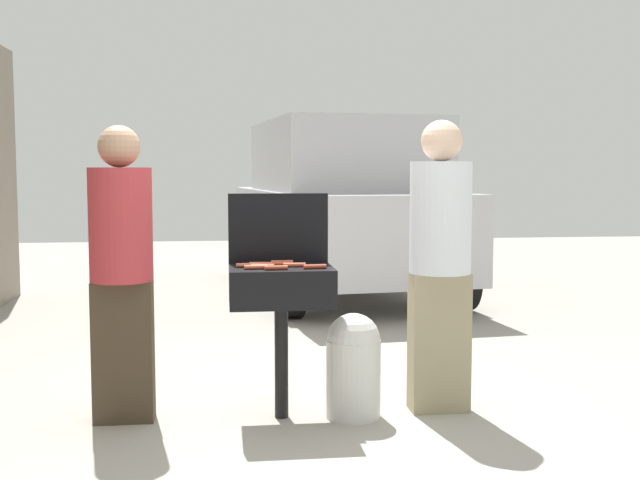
{
  "coord_description": "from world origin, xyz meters",
  "views": [
    {
      "loc": [
        -0.41,
        -4.47,
        1.44
      ],
      "look_at": [
        0.21,
        0.54,
        1.0
      ],
      "focal_mm": 44.15,
      "sensor_mm": 36.0,
      "label": 1
    }
  ],
  "objects_px": {
    "hot_dog_1": "(295,265)",
    "parked_minivan": "(340,207)",
    "hot_dog_8": "(281,264)",
    "person_right": "(440,255)",
    "hot_dog_3": "(263,266)",
    "hot_dog_5": "(282,262)",
    "hot_dog_6": "(247,265)",
    "hot_dog_2": "(261,264)",
    "bbq_grill": "(281,291)",
    "hot_dog_0": "(315,267)",
    "hot_dog_7": "(276,268)",
    "propane_tank": "(353,363)",
    "hot_dog_4": "(256,267)",
    "person_left": "(122,262)"
  },
  "relations": [
    {
      "from": "hot_dog_2",
      "to": "hot_dog_5",
      "type": "distance_m",
      "value": 0.15
    },
    {
      "from": "hot_dog_6",
      "to": "hot_dog_7",
      "type": "relative_size",
      "value": 1.0
    },
    {
      "from": "hot_dog_0",
      "to": "parked_minivan",
      "type": "distance_m",
      "value": 4.91
    },
    {
      "from": "hot_dog_0",
      "to": "propane_tank",
      "type": "height_order",
      "value": "hot_dog_0"
    },
    {
      "from": "hot_dog_7",
      "to": "hot_dog_0",
      "type": "bearing_deg",
      "value": 7.11
    },
    {
      "from": "hot_dog_2",
      "to": "hot_dog_0",
      "type": "bearing_deg",
      "value": -27.6
    },
    {
      "from": "person_left",
      "to": "person_right",
      "type": "xyz_separation_m",
      "value": [
        1.86,
        -0.03,
        0.02
      ]
    },
    {
      "from": "hot_dog_3",
      "to": "hot_dog_0",
      "type": "bearing_deg",
      "value": -11.4
    },
    {
      "from": "person_right",
      "to": "parked_minivan",
      "type": "relative_size",
      "value": 0.38
    },
    {
      "from": "propane_tank",
      "to": "hot_dog_4",
      "type": "bearing_deg",
      "value": -175.04
    },
    {
      "from": "person_left",
      "to": "person_right",
      "type": "height_order",
      "value": "person_right"
    },
    {
      "from": "propane_tank",
      "to": "parked_minivan",
      "type": "bearing_deg",
      "value": 82.47
    },
    {
      "from": "hot_dog_5",
      "to": "hot_dog_2",
      "type": "bearing_deg",
      "value": -149.47
    },
    {
      "from": "hot_dog_0",
      "to": "hot_dog_1",
      "type": "xyz_separation_m",
      "value": [
        -0.1,
        0.09,
        0.0
      ]
    },
    {
      "from": "hot_dog_0",
      "to": "hot_dog_5",
      "type": "height_order",
      "value": "same"
    },
    {
      "from": "bbq_grill",
      "to": "hot_dog_0",
      "type": "height_order",
      "value": "hot_dog_0"
    },
    {
      "from": "hot_dog_1",
      "to": "parked_minivan",
      "type": "relative_size",
      "value": 0.03
    },
    {
      "from": "hot_dog_4",
      "to": "person_right",
      "type": "xyz_separation_m",
      "value": [
        1.1,
        0.12,
        0.04
      ]
    },
    {
      "from": "hot_dog_1",
      "to": "person_left",
      "type": "height_order",
      "value": "person_left"
    },
    {
      "from": "bbq_grill",
      "to": "hot_dog_6",
      "type": "relative_size",
      "value": 6.84
    },
    {
      "from": "person_right",
      "to": "person_left",
      "type": "bearing_deg",
      "value": 4.77
    },
    {
      "from": "hot_dog_5",
      "to": "hot_dog_6",
      "type": "xyz_separation_m",
      "value": [
        -0.21,
        -0.12,
        0.0
      ]
    },
    {
      "from": "hot_dog_5",
      "to": "hot_dog_8",
      "type": "xyz_separation_m",
      "value": [
        -0.01,
        -0.09,
        0.0
      ]
    },
    {
      "from": "hot_dog_3",
      "to": "hot_dog_5",
      "type": "distance_m",
      "value": 0.21
    },
    {
      "from": "hot_dog_4",
      "to": "propane_tank",
      "type": "xyz_separation_m",
      "value": [
        0.57,
        0.05,
        -0.58
      ]
    },
    {
      "from": "propane_tank",
      "to": "parked_minivan",
      "type": "xyz_separation_m",
      "value": [
        0.63,
        4.77,
        0.7
      ]
    },
    {
      "from": "person_left",
      "to": "parked_minivan",
      "type": "relative_size",
      "value": 0.37
    },
    {
      "from": "hot_dog_3",
      "to": "hot_dog_6",
      "type": "distance_m",
      "value": 0.1
    },
    {
      "from": "parked_minivan",
      "to": "bbq_grill",
      "type": "bearing_deg",
      "value": 71.05
    },
    {
      "from": "hot_dog_2",
      "to": "hot_dog_5",
      "type": "height_order",
      "value": "same"
    },
    {
      "from": "hot_dog_8",
      "to": "person_right",
      "type": "bearing_deg",
      "value": -0.65
    },
    {
      "from": "hot_dog_5",
      "to": "person_right",
      "type": "height_order",
      "value": "person_right"
    },
    {
      "from": "bbq_grill",
      "to": "person_right",
      "type": "bearing_deg",
      "value": 1.51
    },
    {
      "from": "hot_dog_2",
      "to": "hot_dog_7",
      "type": "relative_size",
      "value": 1.0
    },
    {
      "from": "propane_tank",
      "to": "person_right",
      "type": "height_order",
      "value": "person_right"
    },
    {
      "from": "hot_dog_2",
      "to": "parked_minivan",
      "type": "relative_size",
      "value": 0.03
    },
    {
      "from": "hot_dog_1",
      "to": "propane_tank",
      "type": "height_order",
      "value": "hot_dog_1"
    },
    {
      "from": "hot_dog_4",
      "to": "hot_dog_5",
      "type": "xyz_separation_m",
      "value": [
        0.17,
        0.22,
        0.0
      ]
    },
    {
      "from": "hot_dog_0",
      "to": "hot_dog_7",
      "type": "xyz_separation_m",
      "value": [
        -0.22,
        -0.03,
        0.0
      ]
    },
    {
      "from": "hot_dog_3",
      "to": "person_left",
      "type": "height_order",
      "value": "person_left"
    },
    {
      "from": "person_right",
      "to": "hot_dog_8",
      "type": "bearing_deg",
      "value": 4.96
    },
    {
      "from": "propane_tank",
      "to": "person_left",
      "type": "relative_size",
      "value": 0.36
    },
    {
      "from": "person_right",
      "to": "bbq_grill",
      "type": "bearing_deg",
      "value": 7.12
    },
    {
      "from": "hot_dog_0",
      "to": "parked_minivan",
      "type": "bearing_deg",
      "value": 79.84
    },
    {
      "from": "hot_dog_8",
      "to": "person_left",
      "type": "distance_m",
      "value": 0.91
    },
    {
      "from": "bbq_grill",
      "to": "hot_dog_1",
      "type": "bearing_deg",
      "value": -11.18
    },
    {
      "from": "hot_dog_4",
      "to": "hot_dog_7",
      "type": "distance_m",
      "value": 0.12
    },
    {
      "from": "hot_dog_1",
      "to": "hot_dog_2",
      "type": "distance_m",
      "value": 0.2
    },
    {
      "from": "hot_dog_8",
      "to": "person_left",
      "type": "bearing_deg",
      "value": 178.97
    },
    {
      "from": "hot_dog_3",
      "to": "person_right",
      "type": "relative_size",
      "value": 0.07
    }
  ]
}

